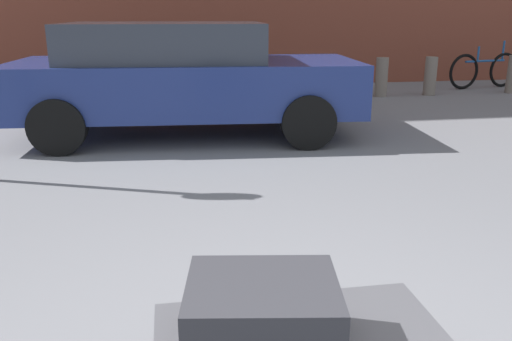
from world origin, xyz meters
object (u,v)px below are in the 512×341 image
(parked_car, at_px, (182,76))
(bollard_kerb_far, at_px, (430,76))
(suitcase_charcoal_rear_right, at_px, (262,317))
(bicycle_leaning, at_px, (484,70))
(bollard_kerb_mid, at_px, (381,77))
(bollard_kerb_near, at_px, (306,79))

(parked_car, relative_size, bollard_kerb_far, 6.10)
(suitcase_charcoal_rear_right, xyz_separation_m, parked_car, (-0.13, 5.13, 0.28))
(bicycle_leaning, bearing_deg, bollard_kerb_far, -155.21)
(suitcase_charcoal_rear_right, relative_size, parked_car, 0.13)
(suitcase_charcoal_rear_right, bearing_deg, bollard_kerb_mid, 73.51)
(suitcase_charcoal_rear_right, relative_size, bollard_kerb_mid, 0.77)
(bollard_kerb_mid, bearing_deg, bollard_kerb_far, 0.00)
(bicycle_leaning, height_order, bollard_kerb_near, bicycle_leaning)
(bollard_kerb_mid, bearing_deg, parked_car, -144.95)
(bicycle_leaning, distance_m, bollard_kerb_far, 1.73)
(bollard_kerb_mid, distance_m, bollard_kerb_far, 0.98)
(bicycle_leaning, height_order, bollard_kerb_mid, bicycle_leaning)
(suitcase_charcoal_rear_right, height_order, parked_car, parked_car)
(parked_car, height_order, bicycle_leaning, parked_car)
(parked_car, bearing_deg, suitcase_charcoal_rear_right, -88.55)
(suitcase_charcoal_rear_right, distance_m, bicycle_leaning, 10.54)
(suitcase_charcoal_rear_right, distance_m, bollard_kerb_mid, 8.61)
(parked_car, bearing_deg, bollard_kerb_mid, 35.05)
(parked_car, xyz_separation_m, bollard_kerb_near, (2.33, 2.66, -0.40))
(suitcase_charcoal_rear_right, height_order, bollard_kerb_far, bollard_kerb_far)
(bicycle_leaning, xyz_separation_m, bollard_kerb_mid, (-2.55, -0.72, -0.01))
(parked_car, relative_size, bicycle_leaning, 2.54)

